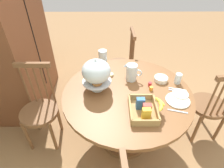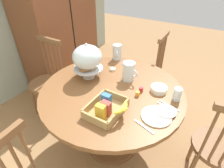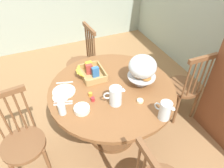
# 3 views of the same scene
# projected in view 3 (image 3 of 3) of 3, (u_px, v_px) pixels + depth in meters

# --- Properties ---
(ground_plane) EXTENTS (10.00, 10.00, 0.00)m
(ground_plane) POSITION_uv_depth(u_px,v_px,m) (101.00, 136.00, 2.49)
(ground_plane) COLOR #997047
(dining_table) EXTENTS (1.26, 1.26, 0.74)m
(dining_table) POSITION_uv_depth(u_px,v_px,m) (112.00, 102.00, 2.17)
(dining_table) COLOR brown
(dining_table) RESTS_ON ground_plane
(windsor_chair_near_window) EXTENTS (0.40, 0.40, 0.97)m
(windsor_chair_near_window) POSITION_uv_depth(u_px,v_px,m) (184.00, 88.00, 2.48)
(windsor_chair_near_window) COLOR brown
(windsor_chair_near_window) RESTS_ON ground_plane
(windsor_chair_by_cabinet) EXTENTS (0.40, 0.40, 0.97)m
(windsor_chair_by_cabinet) POSITION_uv_depth(u_px,v_px,m) (83.00, 64.00, 2.87)
(windsor_chair_by_cabinet) COLOR brown
(windsor_chair_by_cabinet) RESTS_ON ground_plane
(windsor_chair_facing_door) EXTENTS (0.40, 0.40, 0.97)m
(windsor_chair_facing_door) POSITION_uv_depth(u_px,v_px,m) (23.00, 143.00, 1.89)
(windsor_chair_facing_door) COLOR brown
(windsor_chair_facing_door) RESTS_ON ground_plane
(pastry_stand_with_dome) EXTENTS (0.28, 0.28, 0.34)m
(pastry_stand_with_dome) POSITION_uv_depth(u_px,v_px,m) (142.00, 68.00, 1.97)
(pastry_stand_with_dome) COLOR silver
(pastry_stand_with_dome) RESTS_ON dining_table
(orange_juice_pitcher) EXTENTS (0.17, 0.11, 0.17)m
(orange_juice_pitcher) POSITION_uv_depth(u_px,v_px,m) (165.00, 111.00, 1.70)
(orange_juice_pitcher) COLOR silver
(orange_juice_pitcher) RESTS_ON dining_table
(milk_pitcher) EXTENTS (0.11, 0.19, 0.18)m
(milk_pitcher) POSITION_uv_depth(u_px,v_px,m) (115.00, 97.00, 1.83)
(milk_pitcher) COLOR silver
(milk_pitcher) RESTS_ON dining_table
(cereal_basket) EXTENTS (0.32, 0.30, 0.12)m
(cereal_basket) POSITION_uv_depth(u_px,v_px,m) (91.00, 72.00, 2.17)
(cereal_basket) COLOR tan
(cereal_basket) RESTS_ON dining_table
(china_plate_large) EXTENTS (0.22, 0.22, 0.01)m
(china_plate_large) POSITION_uv_depth(u_px,v_px,m) (64.00, 91.00, 1.99)
(china_plate_large) COLOR white
(china_plate_large) RESTS_ON dining_table
(china_plate_small) EXTENTS (0.15, 0.15, 0.01)m
(china_plate_small) POSITION_uv_depth(u_px,v_px,m) (61.00, 97.00, 1.92)
(china_plate_small) COLOR white
(china_plate_small) RESTS_ON china_plate_large
(cereal_bowl) EXTENTS (0.14, 0.14, 0.04)m
(cereal_bowl) POSITION_uv_depth(u_px,v_px,m) (82.00, 109.00, 1.79)
(cereal_bowl) COLOR white
(cereal_bowl) RESTS_ON dining_table
(drinking_glass) EXTENTS (0.06, 0.06, 0.11)m
(drinking_glass) POSITION_uv_depth(u_px,v_px,m) (62.00, 109.00, 1.75)
(drinking_glass) COLOR silver
(drinking_glass) RESTS_ON dining_table
(butter_dish) EXTENTS (0.06, 0.06, 0.02)m
(butter_dish) POSITION_uv_depth(u_px,v_px,m) (140.00, 101.00, 1.89)
(butter_dish) COLOR beige
(butter_dish) RESTS_ON dining_table
(jam_jar_strawberry) EXTENTS (0.04, 0.04, 0.04)m
(jam_jar_strawberry) POSITION_uv_depth(u_px,v_px,m) (93.00, 99.00, 1.89)
(jam_jar_strawberry) COLOR #B7282D
(jam_jar_strawberry) RESTS_ON dining_table
(jam_jar_apricot) EXTENTS (0.04, 0.04, 0.04)m
(jam_jar_apricot) POSITION_uv_depth(u_px,v_px,m) (90.00, 94.00, 1.94)
(jam_jar_apricot) COLOR orange
(jam_jar_apricot) RESTS_ON dining_table
(table_knife) EXTENTS (0.06, 0.17, 0.01)m
(table_knife) POSITION_uv_depth(u_px,v_px,m) (63.00, 102.00, 1.89)
(table_knife) COLOR silver
(table_knife) RESTS_ON dining_table
(dinner_fork) EXTENTS (0.06, 0.17, 0.01)m
(dinner_fork) POSITION_uv_depth(u_px,v_px,m) (63.00, 104.00, 1.87)
(dinner_fork) COLOR silver
(dinner_fork) RESTS_ON dining_table
(soup_spoon) EXTENTS (0.06, 0.17, 0.01)m
(soup_spoon) POSITION_uv_depth(u_px,v_px,m) (65.00, 83.00, 2.10)
(soup_spoon) COLOR silver
(soup_spoon) RESTS_ON dining_table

